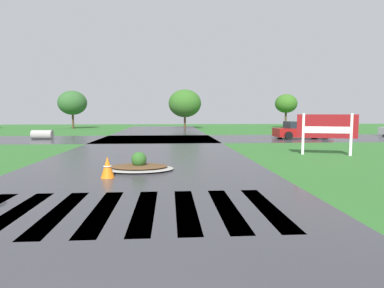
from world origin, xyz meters
TOP-DOWN VIEW (x-y plane):
  - asphalt_roadway at (0.00, 10.00)m, footprint 9.34×80.00m
  - asphalt_cross_road at (0.00, 24.61)m, footprint 90.00×8.40m
  - crosswalk_stripes at (-0.00, 4.91)m, footprint 6.75×3.31m
  - estate_billboard at (8.84, 13.71)m, footprint 2.73×1.00m
  - median_island at (-0.12, 9.92)m, footprint 2.55×1.79m
  - car_white_sedan at (11.86, 24.15)m, footprint 4.57×2.18m
  - drainage_pipe_stack at (-9.22, 24.97)m, footprint 1.62×0.79m
  - traffic_cone at (-1.01, 8.57)m, footprint 0.45×0.45m
  - background_treeline at (-6.58, 42.64)m, footprint 46.19×5.00m

SIDE VIEW (x-z plane):
  - asphalt_roadway at x=0.00m, z-range 0.00..0.01m
  - asphalt_cross_road at x=0.00m, z-range 0.00..0.01m
  - crosswalk_stripes at x=0.00m, z-range 0.00..0.01m
  - median_island at x=-0.12m, z-range -0.20..0.48m
  - traffic_cone at x=-1.01m, z-range -0.01..0.69m
  - drainage_pipe_stack at x=-9.22m, z-range 0.00..0.74m
  - car_white_sedan at x=11.86m, z-range -0.06..1.36m
  - estate_billboard at x=8.84m, z-range 0.31..2.40m
  - background_treeline at x=-6.58m, z-range 0.72..6.00m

